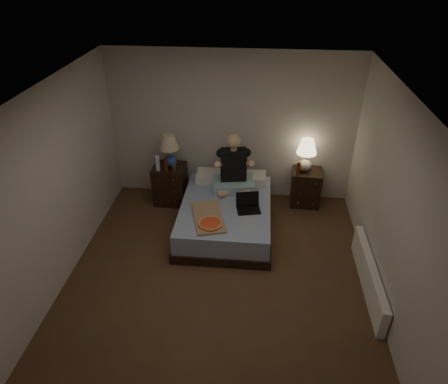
# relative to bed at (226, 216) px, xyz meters

# --- Properties ---
(floor) EXTENTS (4.00, 4.50, 0.00)m
(floor) POSITION_rel_bed_xyz_m (0.00, -1.21, -0.22)
(floor) COLOR brown
(floor) RESTS_ON ground
(ceiling) EXTENTS (4.00, 4.50, 0.00)m
(ceiling) POSITION_rel_bed_xyz_m (0.00, -1.21, 2.28)
(ceiling) COLOR white
(ceiling) RESTS_ON ground
(wall_back) EXTENTS (4.00, 0.00, 2.50)m
(wall_back) POSITION_rel_bed_xyz_m (0.00, 1.04, 1.03)
(wall_back) COLOR silver
(wall_back) RESTS_ON ground
(wall_left) EXTENTS (0.00, 4.50, 2.50)m
(wall_left) POSITION_rel_bed_xyz_m (-2.00, -1.21, 1.03)
(wall_left) COLOR silver
(wall_left) RESTS_ON ground
(wall_right) EXTENTS (0.00, 4.50, 2.50)m
(wall_right) POSITION_rel_bed_xyz_m (2.00, -1.21, 1.03)
(wall_right) COLOR silver
(wall_right) RESTS_ON ground
(bed) EXTENTS (1.35, 1.79, 0.45)m
(bed) POSITION_rel_bed_xyz_m (0.00, 0.00, 0.00)
(bed) COLOR #5571AB
(bed) RESTS_ON floor
(nightstand_left) EXTENTS (0.53, 0.48, 0.68)m
(nightstand_left) POSITION_rel_bed_xyz_m (-1.01, 0.68, 0.11)
(nightstand_left) COLOR black
(nightstand_left) RESTS_ON floor
(nightstand_right) EXTENTS (0.50, 0.45, 0.62)m
(nightstand_right) POSITION_rel_bed_xyz_m (1.27, 0.83, 0.09)
(nightstand_right) COLOR black
(nightstand_right) RESTS_ON floor
(lamp_left) EXTENTS (0.34, 0.34, 0.56)m
(lamp_left) POSITION_rel_bed_xyz_m (-0.98, 0.69, 0.73)
(lamp_left) COLOR #294299
(lamp_left) RESTS_ON nightstand_left
(lamp_right) EXTENTS (0.36, 0.36, 0.56)m
(lamp_right) POSITION_rel_bed_xyz_m (1.22, 0.84, 0.68)
(lamp_right) COLOR #999890
(lamp_right) RESTS_ON nightstand_right
(water_bottle) EXTENTS (0.07, 0.07, 0.25)m
(water_bottle) POSITION_rel_bed_xyz_m (-1.15, 0.54, 0.58)
(water_bottle) COLOR silver
(water_bottle) RESTS_ON nightstand_left
(soda_can) EXTENTS (0.07, 0.07, 0.10)m
(soda_can) POSITION_rel_bed_xyz_m (-0.90, 0.56, 0.50)
(soda_can) COLOR #9D9E9A
(soda_can) RESTS_ON nightstand_left
(beer_bottle_left) EXTENTS (0.06, 0.06, 0.23)m
(beer_bottle_left) POSITION_rel_bed_xyz_m (-1.01, 0.52, 0.57)
(beer_bottle_left) COLOR #601B0D
(beer_bottle_left) RESTS_ON nightstand_left
(beer_bottle_right) EXTENTS (0.06, 0.06, 0.23)m
(beer_bottle_right) POSITION_rel_bed_xyz_m (1.11, 0.70, 0.52)
(beer_bottle_right) COLOR #5C270D
(beer_bottle_right) RESTS_ON nightstand_right
(person) EXTENTS (0.73, 0.61, 0.93)m
(person) POSITION_rel_bed_xyz_m (0.08, 0.44, 0.69)
(person) COLOR black
(person) RESTS_ON bed
(laptop) EXTENTS (0.39, 0.35, 0.24)m
(laptop) POSITION_rel_bed_xyz_m (0.35, -0.15, 0.34)
(laptop) COLOR black
(laptop) RESTS_ON bed
(pizza_box) EXTENTS (0.59, 0.84, 0.08)m
(pizza_box) POSITION_rel_bed_xyz_m (-0.17, -0.59, 0.26)
(pizza_box) COLOR tan
(pizza_box) RESTS_ON bed
(radiator) EXTENTS (0.10, 1.60, 0.40)m
(radiator) POSITION_rel_bed_xyz_m (1.93, -1.11, -0.02)
(radiator) COLOR white
(radiator) RESTS_ON floor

